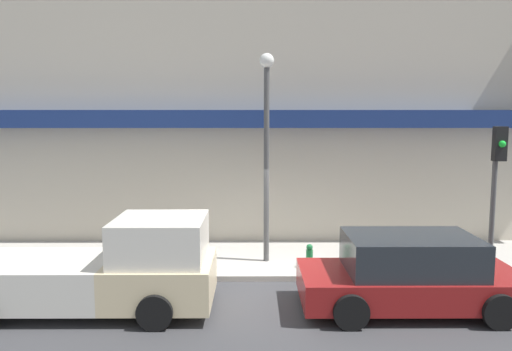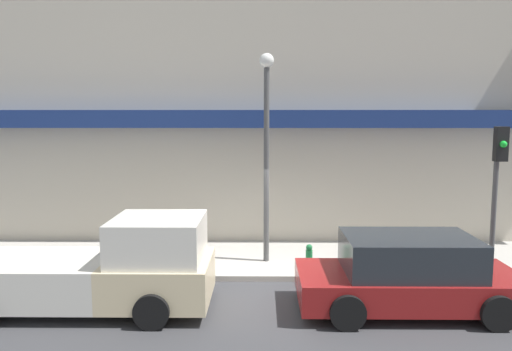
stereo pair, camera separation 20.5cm
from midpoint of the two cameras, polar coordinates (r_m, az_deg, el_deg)
name	(u,v)px [view 1 (the left image)]	position (r m, az deg, el deg)	size (l,w,h in m)	color
ground_plane	(254,282)	(11.84, -0.76, -12.04)	(80.00, 80.00, 0.00)	#38383A
sidewalk	(254,259)	(13.41, -0.70, -9.48)	(36.00, 3.32, 0.13)	#ADA89E
building	(254,96)	(16.02, -0.59, 9.13)	(19.80, 3.80, 9.33)	#BCB29E
pickup_truck	(102,270)	(10.48, -17.75, -10.30)	(5.11, 2.13, 1.86)	beige
parked_car	(410,274)	(10.48, 16.62, -10.71)	(4.33, 2.12, 1.50)	maroon
fire_hydrant	(309,256)	(12.41, 5.65, -9.14)	(0.16, 0.16, 0.59)	#196633
street_lamp	(267,132)	(12.47, 0.74, 4.96)	(0.36, 0.36, 5.23)	#4C4C4C
traffic_light	(496,172)	(12.91, 25.38, 0.34)	(0.28, 0.42, 3.46)	#4C4C4C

